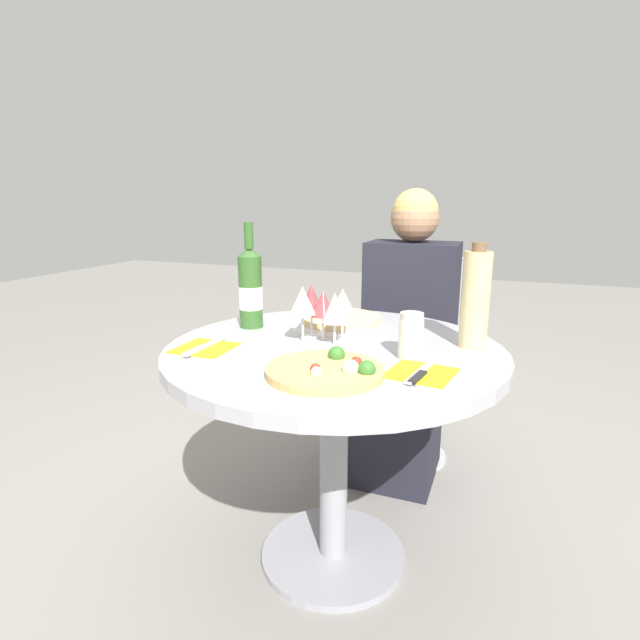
% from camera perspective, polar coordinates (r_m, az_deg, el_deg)
% --- Properties ---
extents(ground_plane, '(12.00, 12.00, 0.00)m').
position_cam_1_polar(ground_plane, '(1.77, 1.49, -25.41)').
color(ground_plane, gray).
rests_on(ground_plane, ground).
extents(dining_table, '(0.97, 0.97, 0.71)m').
position_cam_1_polar(dining_table, '(1.48, 1.63, -7.93)').
color(dining_table, gray).
rests_on(dining_table, ground_plane).
extents(chair_behind_diner, '(0.40, 0.40, 0.87)m').
position_cam_1_polar(chair_behind_diner, '(2.24, 10.40, -4.70)').
color(chair_behind_diner, '#ADADB2').
rests_on(chair_behind_diner, ground_plane).
extents(seated_diner, '(0.36, 0.46, 1.16)m').
position_cam_1_polar(seated_diner, '(2.07, 9.75, -3.19)').
color(seated_diner, black).
rests_on(seated_diner, ground_plane).
extents(pizza_large, '(0.29, 0.29, 0.05)m').
position_cam_1_polar(pizza_large, '(1.20, 0.92, -5.73)').
color(pizza_large, tan).
rests_on(pizza_large, dining_table).
extents(pizza_small_far, '(0.27, 0.27, 0.05)m').
position_cam_1_polar(pizza_small_far, '(1.71, 2.37, 0.14)').
color(pizza_small_far, '#E5C17F').
rests_on(pizza_small_far, dining_table).
extents(wine_bottle, '(0.08, 0.08, 0.34)m').
position_cam_1_polar(wine_bottle, '(1.64, -7.95, 3.61)').
color(wine_bottle, '#2D5623').
rests_on(wine_bottle, dining_table).
extents(tall_carafe, '(0.08, 0.08, 0.30)m').
position_cam_1_polar(tall_carafe, '(1.46, 17.33, 2.33)').
color(tall_carafe, tan).
rests_on(tall_carafe, dining_table).
extents(sugar_shaker, '(0.07, 0.07, 0.12)m').
position_cam_1_polar(sugar_shaker, '(1.33, 10.35, -1.80)').
color(sugar_shaker, silver).
rests_on(sugar_shaker, dining_table).
extents(wine_glass_center, '(0.07, 0.07, 0.15)m').
position_cam_1_polar(wine_glass_center, '(1.45, 0.34, 1.77)').
color(wine_glass_center, silver).
rests_on(wine_glass_center, dining_table).
extents(wine_glass_front_right, '(0.07, 0.07, 0.16)m').
position_cam_1_polar(wine_glass_front_right, '(1.40, 1.75, 1.27)').
color(wine_glass_front_right, silver).
rests_on(wine_glass_front_right, dining_table).
extents(wine_glass_front_left, '(0.08, 0.08, 0.17)m').
position_cam_1_polar(wine_glass_front_left, '(1.44, -2.05, 2.12)').
color(wine_glass_front_left, silver).
rests_on(wine_glass_front_left, dining_table).
extents(wine_glass_back_left, '(0.07, 0.07, 0.16)m').
position_cam_1_polar(wine_glass_back_left, '(1.50, -0.98, 2.42)').
color(wine_glass_back_left, silver).
rests_on(wine_glass_back_left, dining_table).
extents(wine_glass_back_right, '(0.07, 0.07, 0.16)m').
position_cam_1_polar(wine_glass_back_right, '(1.47, 2.68, 2.08)').
color(wine_glass_back_right, silver).
rests_on(wine_glass_back_right, dining_table).
extents(place_setting_left, '(0.15, 0.19, 0.01)m').
position_cam_1_polar(place_setting_left, '(1.44, -13.11, -3.11)').
color(place_setting_left, gold).
rests_on(place_setting_left, dining_table).
extents(place_setting_right, '(0.17, 0.19, 0.01)m').
position_cam_1_polar(place_setting_right, '(1.24, 11.46, -5.94)').
color(place_setting_right, gold).
rests_on(place_setting_right, dining_table).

